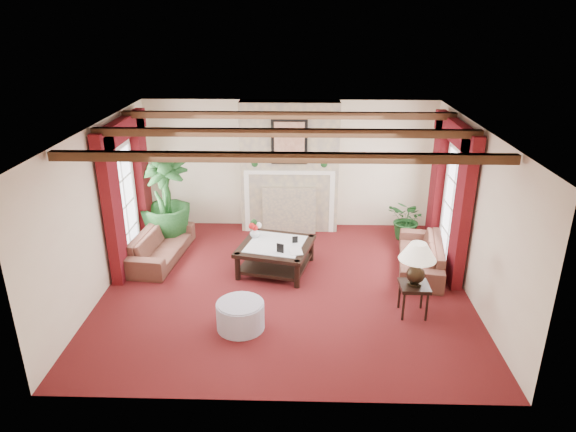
{
  "coord_description": "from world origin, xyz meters",
  "views": [
    {
      "loc": [
        0.26,
        -7.63,
        4.34
      ],
      "look_at": [
        0.03,
        0.4,
        1.13
      ],
      "focal_mm": 32.0,
      "sensor_mm": 36.0,
      "label": 1
    }
  ],
  "objects_px": {
    "side_table": "(413,299)",
    "potted_palm": "(167,218)",
    "sofa_right": "(421,250)",
    "sofa_left": "(160,240)",
    "coffee_table": "(276,257)",
    "ottoman": "(240,316)"
  },
  "relations": [
    {
      "from": "coffee_table",
      "to": "side_table",
      "type": "distance_m",
      "value": 2.59
    },
    {
      "from": "side_table",
      "to": "sofa_right",
      "type": "bearing_deg",
      "value": 74.08
    },
    {
      "from": "potted_palm",
      "to": "side_table",
      "type": "xyz_separation_m",
      "value": [
        4.41,
        -2.59,
        -0.25
      ]
    },
    {
      "from": "ottoman",
      "to": "coffee_table",
      "type": "bearing_deg",
      "value": 77.19
    },
    {
      "from": "sofa_right",
      "to": "potted_palm",
      "type": "bearing_deg",
      "value": -92.56
    },
    {
      "from": "side_table",
      "to": "ottoman",
      "type": "relative_size",
      "value": 0.73
    },
    {
      "from": "sofa_right",
      "to": "coffee_table",
      "type": "relative_size",
      "value": 1.6
    },
    {
      "from": "coffee_table",
      "to": "sofa_right",
      "type": "bearing_deg",
      "value": 15.96
    },
    {
      "from": "ottoman",
      "to": "potted_palm",
      "type": "bearing_deg",
      "value": 120.95
    },
    {
      "from": "potted_palm",
      "to": "sofa_left",
      "type": "bearing_deg",
      "value": -85.23
    },
    {
      "from": "sofa_left",
      "to": "ottoman",
      "type": "relative_size",
      "value": 2.75
    },
    {
      "from": "sofa_right",
      "to": "coffee_table",
      "type": "height_order",
      "value": "sofa_right"
    },
    {
      "from": "side_table",
      "to": "potted_palm",
      "type": "bearing_deg",
      "value": 149.61
    },
    {
      "from": "sofa_left",
      "to": "side_table",
      "type": "height_order",
      "value": "sofa_left"
    },
    {
      "from": "sofa_left",
      "to": "sofa_right",
      "type": "distance_m",
      "value": 4.78
    },
    {
      "from": "sofa_left",
      "to": "coffee_table",
      "type": "height_order",
      "value": "sofa_left"
    },
    {
      "from": "sofa_right",
      "to": "side_table",
      "type": "xyz_separation_m",
      "value": [
        -0.43,
        -1.51,
        -0.11
      ]
    },
    {
      "from": "potted_palm",
      "to": "coffee_table",
      "type": "bearing_deg",
      "value": -27.74
    },
    {
      "from": "sofa_left",
      "to": "sofa_right",
      "type": "height_order",
      "value": "sofa_left"
    },
    {
      "from": "coffee_table",
      "to": "ottoman",
      "type": "bearing_deg",
      "value": -89.08
    },
    {
      "from": "sofa_right",
      "to": "potted_palm",
      "type": "xyz_separation_m",
      "value": [
        -4.84,
        1.08,
        0.14
      ]
    },
    {
      "from": "sofa_right",
      "to": "side_table",
      "type": "distance_m",
      "value": 1.57
    }
  ]
}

